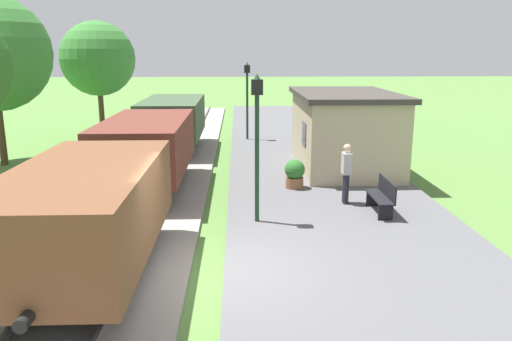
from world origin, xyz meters
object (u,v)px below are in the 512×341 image
object	(u,v)px
bench_near_hut	(382,196)
lamp_post_far	(247,87)
lamp_post_near	(257,121)
station_hut	(344,130)
potted_planter	(295,173)
tree_field_left	(98,59)
person_waiting	(346,171)
freight_train	(147,150)

from	to	relation	value
bench_near_hut	lamp_post_far	distance (m)	12.22
bench_near_hut	lamp_post_near	distance (m)	3.99
station_hut	potted_planter	world-z (taller)	station_hut
lamp_post_far	tree_field_left	xyz separation A→B (m)	(-7.76, 2.82, 1.26)
station_hut	person_waiting	size ratio (longest dim) A/B	3.39
person_waiting	potted_planter	size ratio (longest dim) A/B	1.87
freight_train	potted_planter	size ratio (longest dim) A/B	21.18
station_hut	bench_near_hut	bearing A→B (deg)	-90.72
lamp_post_far	person_waiting	bearing A→B (deg)	-76.45
lamp_post_far	tree_field_left	world-z (taller)	tree_field_left
station_hut	lamp_post_far	bearing A→B (deg)	119.15
bench_near_hut	person_waiting	xyz separation A→B (m)	(-0.79, 0.90, 0.46)
lamp_post_far	tree_field_left	size ratio (longest dim) A/B	0.62
station_hut	potted_planter	xyz separation A→B (m)	(-2.12, -2.84, -0.93)
lamp_post_near	tree_field_left	bearing A→B (deg)	117.47
lamp_post_near	potted_planter	bearing A→B (deg)	67.22
station_hut	person_waiting	xyz separation A→B (m)	(-0.86, -4.52, -0.47)
bench_near_hut	person_waiting	world-z (taller)	person_waiting
person_waiting	tree_field_left	world-z (taller)	tree_field_left
bench_near_hut	lamp_post_far	xyz separation A→B (m)	(-3.36, 11.57, 2.08)
bench_near_hut	potted_planter	bearing A→B (deg)	128.45
station_hut	person_waiting	distance (m)	4.62
station_hut	freight_train	bearing A→B (deg)	-161.30
freight_train	tree_field_left	distance (m)	12.39
person_waiting	lamp_post_near	distance (m)	3.36
lamp_post_near	tree_field_left	size ratio (longest dim) A/B	0.62
station_hut	tree_field_left	size ratio (longest dim) A/B	0.97
potted_planter	freight_train	bearing A→B (deg)	173.48
freight_train	bench_near_hut	xyz separation A→B (m)	(6.73, -3.12, -0.68)
freight_train	bench_near_hut	world-z (taller)	freight_train
lamp_post_near	lamp_post_far	distance (m)	12.11
freight_train	lamp_post_near	distance (m)	5.17
bench_near_hut	person_waiting	bearing A→B (deg)	131.25
lamp_post_near	person_waiting	bearing A→B (deg)	29.33
potted_planter	person_waiting	bearing A→B (deg)	-53.15
station_hut	bench_near_hut	size ratio (longest dim) A/B	3.87
potted_planter	station_hut	bearing A→B (deg)	53.25
potted_planter	lamp_post_far	size ratio (longest dim) A/B	0.25
potted_planter	lamp_post_near	bearing A→B (deg)	-112.78
potted_planter	lamp_post_far	xyz separation A→B (m)	(-1.31, 8.99, 2.08)
station_hut	bench_near_hut	world-z (taller)	station_hut
potted_planter	lamp_post_near	size ratio (longest dim) A/B	0.25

